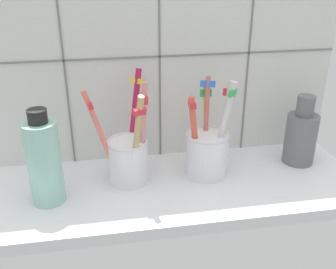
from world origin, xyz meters
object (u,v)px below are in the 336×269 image
object	(u,v)px
toothbrush_cup_left	(128,155)
ceramic_vase	(301,135)
toothbrush_cup_right	(208,149)
soap_bottle	(44,161)

from	to	relation	value
toothbrush_cup_left	ceramic_vase	world-z (taller)	toothbrush_cup_left
toothbrush_cup_left	toothbrush_cup_right	world-z (taller)	toothbrush_cup_left
ceramic_vase	soap_bottle	size ratio (longest dim) A/B	0.84
toothbrush_cup_right	soap_bottle	xyz separation A→B (cm)	(-26.26, -3.76, 2.17)
toothbrush_cup_left	soap_bottle	world-z (taller)	toothbrush_cup_left
toothbrush_cup_left	ceramic_vase	size ratio (longest dim) A/B	1.40
toothbrush_cup_right	ceramic_vase	world-z (taller)	toothbrush_cup_right
ceramic_vase	soap_bottle	distance (cm)	44.13
toothbrush_cup_left	toothbrush_cup_right	distance (cm)	13.51
ceramic_vase	toothbrush_cup_right	bearing A→B (deg)	-175.86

